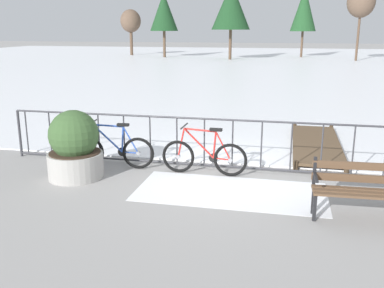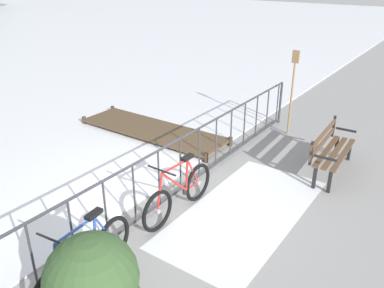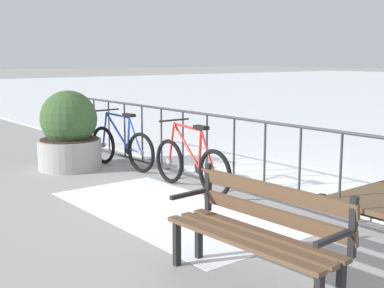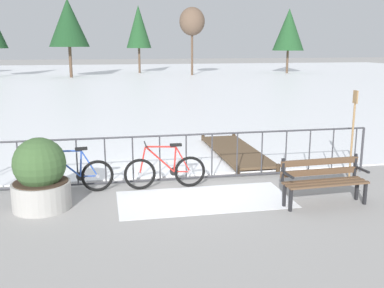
{
  "view_description": "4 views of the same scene",
  "coord_description": "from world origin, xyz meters",
  "px_view_note": "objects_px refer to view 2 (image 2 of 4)",
  "views": [
    {
      "loc": [
        1.33,
        -8.45,
        2.81
      ],
      "look_at": [
        -0.49,
        -0.27,
        0.58
      ],
      "focal_mm": 40.91,
      "sensor_mm": 36.0,
      "label": 1
    },
    {
      "loc": [
        -4.46,
        -3.57,
        3.65
      ],
      "look_at": [
        0.81,
        0.13,
        0.73
      ],
      "focal_mm": 36.69,
      "sensor_mm": 36.0,
      "label": 2
    },
    {
      "loc": [
        5.33,
        -4.74,
        1.86
      ],
      "look_at": [
        -0.51,
        -0.1,
        0.6
      ],
      "focal_mm": 47.92,
      "sensor_mm": 36.0,
      "label": 3
    },
    {
      "loc": [
        -1.43,
        -9.29,
        2.97
      ],
      "look_at": [
        0.3,
        -0.59,
        0.98
      ],
      "focal_mm": 42.04,
      "sensor_mm": 36.0,
      "label": 4
    }
  ],
  "objects_px": {
    "oar_upright": "(292,88)",
    "bicycle_near_railing": "(179,194)",
    "bicycle_second": "(86,261)",
    "park_bench": "(330,148)"
  },
  "relations": [
    {
      "from": "oar_upright",
      "to": "bicycle_near_railing",
      "type": "bearing_deg",
      "value": 178.16
    },
    {
      "from": "bicycle_second",
      "to": "park_bench",
      "type": "distance_m",
      "value": 4.92
    },
    {
      "from": "bicycle_second",
      "to": "oar_upright",
      "type": "bearing_deg",
      "value": -1.24
    },
    {
      "from": "park_bench",
      "to": "bicycle_near_railing",
      "type": "bearing_deg",
      "value": 151.61
    },
    {
      "from": "park_bench",
      "to": "oar_upright",
      "type": "height_order",
      "value": "oar_upright"
    },
    {
      "from": "bicycle_near_railing",
      "to": "bicycle_second",
      "type": "height_order",
      "value": "same"
    },
    {
      "from": "bicycle_second",
      "to": "oar_upright",
      "type": "height_order",
      "value": "oar_upright"
    },
    {
      "from": "park_bench",
      "to": "oar_upright",
      "type": "distance_m",
      "value": 2.03
    },
    {
      "from": "bicycle_second",
      "to": "oar_upright",
      "type": "relative_size",
      "value": 0.86
    },
    {
      "from": "bicycle_near_railing",
      "to": "oar_upright",
      "type": "height_order",
      "value": "oar_upright"
    }
  ]
}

